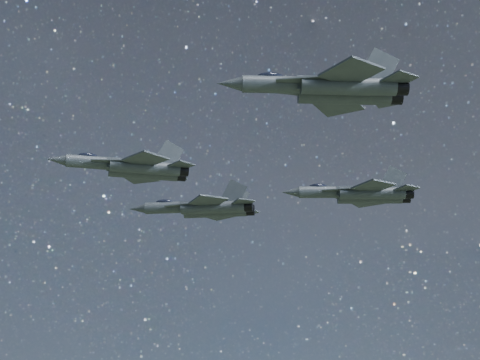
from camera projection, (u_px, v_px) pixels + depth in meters
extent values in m
cylinder|color=#343C41|center=(98.00, 163.00, 87.79)|extent=(7.51, 2.40, 1.55)
cone|color=#343C41|center=(56.00, 160.00, 86.75)|extent=(2.54, 1.66, 1.40)
ellipsoid|color=black|center=(88.00, 156.00, 87.77)|extent=(2.48, 1.31, 0.77)
cube|color=#343C41|center=(141.00, 166.00, 88.90)|extent=(8.29, 2.43, 1.30)
cylinder|color=#343C41|center=(145.00, 168.00, 87.93)|extent=(8.50, 2.51, 1.55)
cylinder|color=#343C41|center=(143.00, 173.00, 89.78)|extent=(8.50, 2.51, 1.55)
cylinder|color=black|center=(183.00, 170.00, 88.93)|extent=(1.45, 1.58, 1.44)
cylinder|color=black|center=(180.00, 175.00, 90.77)|extent=(1.45, 1.58, 1.44)
cube|color=#343C41|center=(113.00, 161.00, 86.90)|extent=(5.25, 1.49, 0.12)
cube|color=#343C41|center=(112.00, 168.00, 89.39)|extent=(5.27, 2.61, 0.12)
cube|color=#343C41|center=(146.00, 159.00, 85.73)|extent=(5.63, 5.71, 0.20)
cube|color=#343C41|center=(140.00, 177.00, 92.01)|extent=(5.26, 5.49, 0.20)
cube|color=#343C41|center=(181.00, 165.00, 87.70)|extent=(3.33, 3.37, 0.15)
cube|color=#343C41|center=(176.00, 177.00, 91.95)|extent=(3.09, 3.20, 0.15)
cube|color=#343C41|center=(170.00, 154.00, 88.91)|extent=(3.48, 0.55, 3.55)
cube|color=#343C41|center=(167.00, 161.00, 91.22)|extent=(3.43, 0.84, 3.55)
cylinder|color=#343C41|center=(173.00, 207.00, 108.09)|extent=(8.34, 3.68, 1.72)
cone|color=#343C41|center=(138.00, 209.00, 108.77)|extent=(2.95, 2.15, 1.55)
ellipsoid|color=black|center=(164.00, 202.00, 108.52)|extent=(2.83, 1.77, 0.85)
cube|color=#343C41|center=(211.00, 206.00, 107.34)|extent=(9.18, 3.84, 1.43)
cylinder|color=#343C41|center=(213.00, 207.00, 106.09)|extent=(9.41, 3.96, 1.72)
cylinder|color=#343C41|center=(215.00, 212.00, 108.17)|extent=(9.41, 3.96, 1.72)
cylinder|color=black|center=(248.00, 206.00, 105.45)|extent=(1.78, 1.89, 1.59)
cylinder|color=black|center=(249.00, 210.00, 107.53)|extent=(1.78, 1.89, 1.59)
cube|color=#343C41|center=(184.00, 205.00, 106.39)|extent=(5.71, 3.55, 0.13)
cube|color=#343C41|center=(188.00, 210.00, 109.20)|extent=(5.80, 1.54, 0.13)
cube|color=#343C41|center=(208.00, 201.00, 103.69)|extent=(5.44, 5.80, 0.22)
cube|color=#343C41|center=(217.00, 215.00, 110.77)|extent=(6.33, 6.31, 0.22)
cube|color=#343C41|center=(243.00, 202.00, 104.22)|extent=(3.19, 3.34, 0.17)
cube|color=#343C41|center=(248.00, 212.00, 109.00)|extent=(3.74, 3.75, 0.17)
cube|color=#343C41|center=(234.00, 192.00, 106.07)|extent=(3.68, 1.41, 3.93)
cube|color=#343C41|center=(237.00, 198.00, 108.67)|extent=(3.82, 0.81, 3.93)
cylinder|color=#343C41|center=(284.00, 85.00, 64.41)|extent=(7.38, 2.02, 1.54)
cone|color=#343C41|center=(230.00, 84.00, 64.19)|extent=(2.45, 1.54, 1.38)
ellipsoid|color=black|center=(270.00, 77.00, 64.58)|extent=(2.41, 1.19, 0.76)
cube|color=#343C41|center=(342.00, 86.00, 64.63)|extent=(8.16, 2.02, 1.28)
cylinder|color=#343C41|center=(348.00, 86.00, 63.57)|extent=(8.37, 2.09, 1.54)
cylinder|color=#343C41|center=(344.00, 96.00, 65.44)|extent=(8.37, 2.09, 1.54)
cylinder|color=black|center=(400.00, 87.00, 63.78)|extent=(1.37, 1.50, 1.42)
cylinder|color=black|center=(395.00, 97.00, 65.65)|extent=(1.37, 1.50, 1.42)
cube|color=#343C41|center=(306.00, 80.00, 63.19)|extent=(5.23, 2.36, 0.12)
cube|color=#343C41|center=(302.00, 93.00, 65.72)|extent=(5.22, 1.72, 0.12)
cube|color=#343C41|center=(351.00, 72.00, 61.38)|extent=(5.30, 5.51, 0.20)
cube|color=#343C41|center=(337.00, 105.00, 67.74)|extent=(5.52, 5.63, 0.20)
cube|color=#343C41|center=(399.00, 79.00, 62.60)|extent=(3.12, 3.21, 0.15)
cube|color=#343C41|center=(387.00, 101.00, 66.91)|extent=(3.26, 3.31, 0.15)
cube|color=#343C41|center=(380.00, 66.00, 64.05)|extent=(3.41, 0.66, 3.51)
cube|color=#343C41|center=(374.00, 79.00, 66.39)|extent=(3.43, 0.50, 3.51)
cylinder|color=#343C41|center=(327.00, 192.00, 87.48)|extent=(6.92, 2.30, 1.43)
cone|color=#343C41|center=(291.00, 192.00, 87.54)|extent=(2.35, 1.56, 1.28)
ellipsoid|color=black|center=(318.00, 187.00, 87.71)|extent=(2.29, 1.24, 0.71)
cube|color=#343C41|center=(368.00, 192.00, 87.39)|extent=(7.64, 2.34, 1.19)
cylinder|color=#343C41|center=(372.00, 193.00, 86.39)|extent=(7.83, 2.42, 1.43)
cylinder|color=#343C41|center=(370.00, 198.00, 88.13)|extent=(7.83, 2.42, 1.43)
cylinder|color=black|center=(408.00, 193.00, 86.33)|extent=(1.35, 1.46, 1.32)
cylinder|color=black|center=(405.00, 198.00, 88.07)|extent=(1.35, 1.46, 1.32)
cube|color=#343C41|center=(343.00, 190.00, 86.24)|extent=(4.84, 2.47, 0.11)
cube|color=#343C41|center=(340.00, 196.00, 88.60)|extent=(4.82, 1.30, 0.11)
cube|color=#343C41|center=(373.00, 186.00, 84.36)|extent=(4.81, 5.04, 0.18)
cube|color=#343C41|center=(365.00, 201.00, 90.29)|extent=(5.20, 5.26, 0.18)
cube|color=#343C41|center=(407.00, 189.00, 85.26)|extent=(2.83, 2.93, 0.14)
cube|color=#343C41|center=(400.00, 199.00, 89.27)|extent=(3.07, 3.10, 0.14)
cube|color=#343C41|center=(394.00, 179.00, 86.67)|extent=(3.15, 0.81, 3.27)
cube|color=#343C41|center=(391.00, 184.00, 88.85)|extent=(3.20, 0.52, 3.27)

